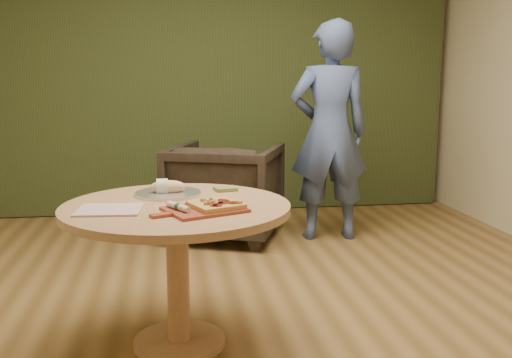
{
  "coord_description": "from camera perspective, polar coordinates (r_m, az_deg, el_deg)",
  "views": [
    {
      "loc": [
        -0.47,
        -2.95,
        1.38
      ],
      "look_at": [
        0.02,
        0.25,
        0.8
      ],
      "focal_mm": 40.0,
      "sensor_mm": 36.0,
      "label": 1
    }
  ],
  "objects": [
    {
      "name": "room_shell",
      "position": [
        2.99,
        0.3,
        10.6
      ],
      "size": [
        5.04,
        6.04,
        2.84
      ],
      "color": "olive",
      "rests_on": "ground"
    },
    {
      "name": "curtain",
      "position": [
        5.87,
        -4.24,
        10.35
      ],
      "size": [
        4.8,
        0.14,
        2.78
      ],
      "primitive_type": "cube",
      "color": "#2A3518",
      "rests_on": "ground"
    },
    {
      "name": "pedestal_table",
      "position": [
        2.91,
        -7.92,
        -5.21
      ],
      "size": [
        1.15,
        1.15,
        0.75
      ],
      "rotation": [
        0.0,
        0.0,
        0.16
      ],
      "color": "tan",
      "rests_on": "ground"
    },
    {
      "name": "pizza_paddle",
      "position": [
        2.71,
        -5.35,
        -3.09
      ],
      "size": [
        0.47,
        0.39,
        0.01
      ],
      "rotation": [
        0.0,
        0.0,
        0.39
      ],
      "color": "brown",
      "rests_on": "pedestal_table"
    },
    {
      "name": "flatbread_pizza",
      "position": [
        2.73,
        -3.99,
        -2.58
      ],
      "size": [
        0.29,
        0.29,
        0.04
      ],
      "rotation": [
        0.0,
        0.0,
        0.39
      ],
      "color": "tan",
      "rests_on": "pizza_paddle"
    },
    {
      "name": "cutlery_roll",
      "position": [
        2.69,
        -7.76,
        -2.77
      ],
      "size": [
        0.12,
        0.18,
        0.03
      ],
      "rotation": [
        0.0,
        0.0,
        0.54
      ],
      "color": "beige",
      "rests_on": "pizza_paddle"
    },
    {
      "name": "newspaper",
      "position": [
        2.8,
        -14.44,
        -3.0
      ],
      "size": [
        0.32,
        0.27,
        0.01
      ],
      "primitive_type": "cube",
      "rotation": [
        0.0,
        0.0,
        -0.09
      ],
      "color": "white",
      "rests_on": "pedestal_table"
    },
    {
      "name": "serving_tray",
      "position": [
        3.12,
        -8.79,
        -1.43
      ],
      "size": [
        0.36,
        0.36,
        0.02
      ],
      "color": "silver",
      "rests_on": "pedestal_table"
    },
    {
      "name": "bread_roll",
      "position": [
        3.11,
        -8.98,
        -0.78
      ],
      "size": [
        0.19,
        0.09,
        0.09
      ],
      "color": "#E4BD8B",
      "rests_on": "serving_tray"
    },
    {
      "name": "green_packet",
      "position": [
        3.2,
        -3.08,
        -0.99
      ],
      "size": [
        0.14,
        0.12,
        0.02
      ],
      "primitive_type": "cube",
      "rotation": [
        0.0,
        0.0,
        0.18
      ],
      "color": "#505C29",
      "rests_on": "pedestal_table"
    },
    {
      "name": "armchair",
      "position": [
        4.91,
        -3.05,
        -0.7
      ],
      "size": [
        1.12,
        1.09,
        0.91
      ],
      "primitive_type": "imported",
      "rotation": [
        0.0,
        0.0,
        2.77
      ],
      "color": "black",
      "rests_on": "ground"
    },
    {
      "name": "person_standing",
      "position": [
        4.86,
        7.35,
        4.7
      ],
      "size": [
        0.69,
        0.48,
        1.84
      ],
      "primitive_type": "imported",
      "rotation": [
        0.0,
        0.0,
        3.09
      ],
      "color": "#425587",
      "rests_on": "ground"
    }
  ]
}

